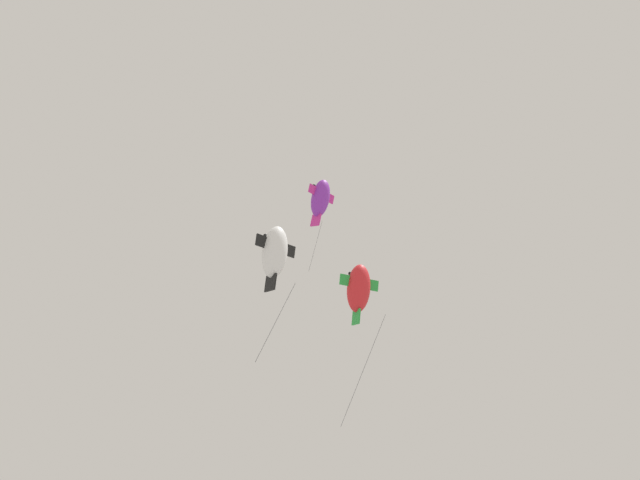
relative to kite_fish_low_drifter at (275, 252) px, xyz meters
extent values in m
ellipsoid|color=white|center=(0.00, 0.00, 0.01)|extent=(1.09, 1.23, 1.90)
cube|color=black|center=(-0.44, -0.14, 0.22)|extent=(0.65, 0.26, 0.40)
cube|color=black|center=(0.46, 0.06, 0.22)|extent=(0.65, 0.26, 0.40)
cube|color=black|center=(-0.04, 0.18, -1.03)|extent=(0.20, 0.65, 0.65)
sphere|color=black|center=(-0.29, 0.17, 0.64)|extent=(0.17, 0.19, 0.16)
sphere|color=black|center=(0.18, 0.28, 0.64)|extent=(0.17, 0.19, 0.16)
cylinder|color=#47474C|center=(-0.07, -0.42, -2.61)|extent=(1.27, 0.05, 2.85)
ellipsoid|color=purple|center=(7.55, 12.48, 10.58)|extent=(1.47, 1.70, 2.28)
cube|color=#DB2D93|center=(7.06, 12.22, 10.83)|extent=(0.77, 0.43, 0.47)
cube|color=#DB2D93|center=(8.08, 12.60, 10.83)|extent=(0.77, 0.43, 0.47)
cube|color=#DB2D93|center=(7.43, 12.80, 9.38)|extent=(0.35, 0.79, 0.82)
sphere|color=black|center=(7.21, 12.57, 11.35)|extent=(0.22, 0.25, 0.20)
sphere|color=black|center=(7.75, 12.76, 11.35)|extent=(0.22, 0.25, 0.20)
cylinder|color=#47474C|center=(7.29, 12.52, 7.70)|extent=(0.67, 0.26, 3.01)
ellipsoid|color=red|center=(4.57, 2.75, 0.71)|extent=(0.93, 1.20, 1.99)
cube|color=green|center=(4.09, 2.71, 0.93)|extent=(0.66, 0.15, 0.41)
cube|color=green|center=(5.04, 2.69, 0.93)|extent=(0.66, 0.15, 0.41)
cube|color=green|center=(4.57, 3.01, -0.36)|extent=(0.07, 0.70, 0.70)
sphere|color=black|center=(4.32, 2.96, 1.37)|extent=(0.15, 0.18, 0.17)
sphere|color=black|center=(4.82, 2.96, 1.37)|extent=(0.15, 0.18, 0.17)
cylinder|color=#47474C|center=(4.40, 2.18, -2.67)|extent=(1.74, 0.35, 4.31)
camera|label=1|loc=(-9.42, -23.51, -12.78)|focal=48.33mm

